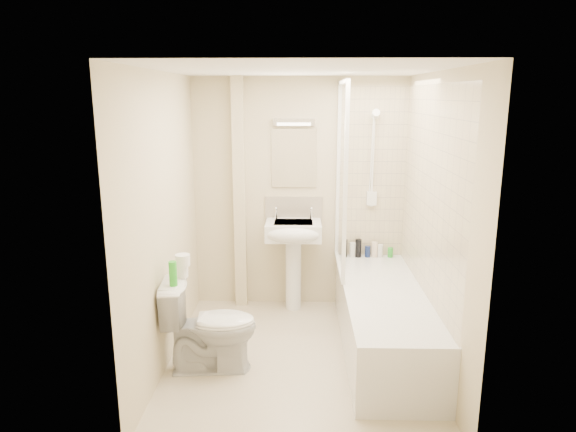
{
  "coord_description": "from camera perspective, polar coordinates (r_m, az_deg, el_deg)",
  "views": [
    {
      "loc": [
        0.01,
        -4.02,
        2.21
      ],
      "look_at": [
        -0.09,
        0.2,
        1.22
      ],
      "focal_mm": 32.0,
      "sensor_mm": 36.0,
      "label": 1
    }
  ],
  "objects": [
    {
      "name": "pipe_boxing",
      "position": [
        5.35,
        -5.4,
        2.3
      ],
      "size": [
        0.12,
        0.12,
        2.4
      ],
      "primitive_type": "cube",
      "color": "beige",
      "rests_on": "ground"
    },
    {
      "name": "bottle_white_a",
      "position": [
        5.45,
        7.19,
        -3.75
      ],
      "size": [
        0.06,
        0.06,
        0.15
      ],
      "primitive_type": "cylinder",
      "color": "silver",
      "rests_on": "bathtub"
    },
    {
      "name": "green_bottle",
      "position": [
        4.1,
        -12.66,
        -6.27
      ],
      "size": [
        0.06,
        0.06,
        0.2
      ],
      "primitive_type": "cylinder",
      "color": "green",
      "rests_on": "toilet"
    },
    {
      "name": "wall_right",
      "position": [
        4.29,
        16.08,
        -0.9
      ],
      "size": [
        0.02,
        2.5,
        2.4
      ],
      "primitive_type": "cube",
      "color": "beige",
      "rests_on": "ground"
    },
    {
      "name": "tile_back",
      "position": [
        5.37,
        9.33,
        4.67
      ],
      "size": [
        0.7,
        0.01,
        1.75
      ],
      "primitive_type": "cube",
      "color": "beige",
      "rests_on": "wall_back"
    },
    {
      "name": "tile_right",
      "position": [
        4.43,
        15.47,
        2.56
      ],
      "size": [
        0.01,
        2.1,
        1.75
      ],
      "primitive_type": "cube",
      "color": "beige",
      "rests_on": "wall_right"
    },
    {
      "name": "wall_back",
      "position": [
        5.37,
        1.26,
        2.41
      ],
      "size": [
        2.2,
        0.02,
        2.4
      ],
      "primitive_type": "cube",
      "color": "beige",
      "rests_on": "ground"
    },
    {
      "name": "toilet_roll_upper",
      "position": [
        4.23,
        -11.63,
        -4.81
      ],
      "size": [
        0.12,
        0.12,
        0.09
      ],
      "primitive_type": "cylinder",
      "color": "white",
      "rests_on": "toilet_roll_lower"
    },
    {
      "name": "bottle_black_a",
      "position": [
        5.44,
        6.32,
        -3.57
      ],
      "size": [
        0.05,
        0.05,
        0.19
      ],
      "primitive_type": "cylinder",
      "color": "black",
      "rests_on": "bathtub"
    },
    {
      "name": "wall_left",
      "position": [
        4.29,
        -13.62,
        -0.74
      ],
      "size": [
        0.02,
        2.5,
        2.4
      ],
      "primitive_type": "cube",
      "color": "beige",
      "rests_on": "ground"
    },
    {
      "name": "bottle_blue",
      "position": [
        5.47,
        8.84,
        -3.93
      ],
      "size": [
        0.06,
        0.06,
        0.12
      ],
      "primitive_type": "cylinder",
      "color": "navy",
      "rests_on": "bathtub"
    },
    {
      "name": "pedestal_sink",
      "position": [
        5.24,
        0.6,
        -2.78
      ],
      "size": [
        0.56,
        0.51,
        1.09
      ],
      "color": "white",
      "rests_on": "ground"
    },
    {
      "name": "bathtub",
      "position": [
        4.7,
        10.53,
        -11.12
      ],
      "size": [
        0.7,
        2.1,
        0.55
      ],
      "color": "white",
      "rests_on": "ground"
    },
    {
      "name": "strip_light",
      "position": [
        5.25,
        0.66,
        10.41
      ],
      "size": [
        0.42,
        0.07,
        0.07
      ],
      "primitive_type": "cube",
      "color": "silver",
      "rests_on": "wall_back"
    },
    {
      "name": "shower_screen",
      "position": [
        4.9,
        5.96,
        4.25
      ],
      "size": [
        0.04,
        0.92,
        1.8
      ],
      "color": "white",
      "rests_on": "bathtub"
    },
    {
      "name": "floor",
      "position": [
        4.59,
        1.14,
        -15.53
      ],
      "size": [
        2.5,
        2.5,
        0.0
      ],
      "primitive_type": "plane",
      "color": "beige",
      "rests_on": "ground"
    },
    {
      "name": "ceiling",
      "position": [
        4.03,
        1.3,
        15.95
      ],
      "size": [
        2.2,
        2.5,
        0.02
      ],
      "primitive_type": "cube",
      "color": "white",
      "rests_on": "wall_back"
    },
    {
      "name": "toilet_roll_lower",
      "position": [
        4.3,
        -11.71,
        -5.92
      ],
      "size": [
        0.1,
        0.1,
        0.11
      ],
      "primitive_type": "cylinder",
      "color": "white",
      "rests_on": "toilet"
    },
    {
      "name": "toilet",
      "position": [
        4.32,
        -8.65,
        -11.93
      ],
      "size": [
        0.54,
        0.81,
        0.76
      ],
      "primitive_type": "imported",
      "rotation": [
        0.0,
        0.0,
        1.65
      ],
      "color": "white",
      "rests_on": "ground"
    },
    {
      "name": "bottle_cream",
      "position": [
        5.48,
        9.58,
        -3.7
      ],
      "size": [
        0.06,
        0.06,
        0.16
      ],
      "primitive_type": "cylinder",
      "color": "beige",
      "rests_on": "bathtub"
    },
    {
      "name": "bottle_white_b",
      "position": [
        5.49,
        10.2,
        -3.82
      ],
      "size": [
        0.06,
        0.06,
        0.14
      ],
      "primitive_type": "cylinder",
      "color": "silver",
      "rests_on": "bathtub"
    },
    {
      "name": "splashback",
      "position": [
        5.4,
        0.64,
        0.62
      ],
      "size": [
        0.6,
        0.02,
        0.3
      ],
      "primitive_type": "cube",
      "color": "beige",
      "rests_on": "wall_back"
    },
    {
      "name": "mirror",
      "position": [
        5.3,
        0.65,
        6.42
      ],
      "size": [
        0.46,
        0.01,
        0.6
      ],
      "primitive_type": "cube",
      "color": "white",
      "rests_on": "wall_back"
    },
    {
      "name": "bottle_green",
      "position": [
        5.51,
        11.3,
        -3.99
      ],
      "size": [
        0.05,
        0.05,
        0.1
      ],
      "primitive_type": "cylinder",
      "color": "green",
      "rests_on": "bathtub"
    },
    {
      "name": "shower_fixture",
      "position": [
        5.31,
        9.42,
        5.89
      ],
      "size": [
        0.1,
        0.16,
        0.99
      ],
      "color": "white",
      "rests_on": "wall_back"
    },
    {
      "name": "bottle_black_b",
      "position": [
        5.45,
        7.81,
        -3.55
      ],
      "size": [
        0.06,
        0.06,
        0.19
      ],
      "primitive_type": "cylinder",
      "color": "black",
      "rests_on": "bathtub"
    }
  ]
}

